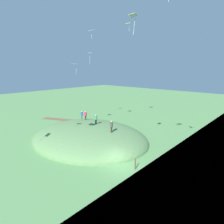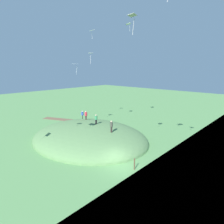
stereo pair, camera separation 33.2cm
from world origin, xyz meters
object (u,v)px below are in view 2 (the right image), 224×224
Objects in this scene: person_with_child at (111,125)px; kite_6 at (132,16)px; kite_3 at (91,54)px; kite_7 at (128,24)px; person_near_shore at (86,114)px; kite_5 at (92,31)px; kite_9 at (75,64)px; person_on_hilltop at (82,114)px; person_walking_path at (96,118)px; mooring_post at (134,164)px.

kite_6 reaches higher than person_with_child.
kite_3 is 1.54× the size of kite_7.
kite_7 is (-7.60, -2.12, 4.75)m from kite_3.
person_with_child is at bearing 103.86° from person_near_shore.
kite_5 reaches higher than kite_9.
kite_5 reaches higher than person_on_hilltop.
kite_3 is 1.67× the size of kite_5.
kite_9 reaches higher than person_on_hilltop.
person_walking_path reaches higher than person_with_child.
person_with_child is 17.07m from kite_3.
kite_9 is at bearing 55.83° from kite_7.
kite_5 is (-2.31, 0.23, 14.02)m from person_near_shore.
kite_7 is (-2.10, -6.67, 1.68)m from kite_5.
person_near_shore is 8.99m from kite_9.
kite_5 is at bearing 91.82° from person_with_child.
person_near_shore is at bearing -20.73° from kite_6.
kite_7 reaches higher than mooring_post.
kite_6 is 1.10× the size of kite_9.
person_with_child is 0.91× the size of kite_6.
person_walking_path is at bearing 101.09° from person_near_shore.
kite_3 reaches higher than mooring_post.
kite_3 is at bearing -67.48° from kite_9.
person_with_child is at bearing 114.21° from kite_7.
person_with_child is 14.81m from kite_6.
person_walking_path reaches higher than mooring_post.
kite_6 is (-11.73, 5.09, -0.62)m from kite_5.
kite_3 is at bearing 80.39° from person_with_child.
kite_7 is at bearing -111.00° from person_on_hilltop.
person_walking_path is at bearing 142.25° from kite_3.
kite_5 is (1.74, -1.05, 13.78)m from person_walking_path.
person_walking_path is 9.92m from kite_9.
kite_6 is at bearing -165.36° from person_on_hilltop.
person_walking_path is 1.00× the size of person_near_shore.
person_near_shore is 1.19× the size of mooring_post.
person_walking_path is 14.09m from kite_3.
person_near_shore is at bearing -123.01° from kite_9.
kite_3 is at bearing 57.21° from person_walking_path.
person_on_hilltop is at bearing 72.35° from person_walking_path.
person_with_child is at bearing -97.07° from person_walking_path.
kite_9 is (0.85, 1.31, 8.85)m from person_near_shore.
kite_5 is at bearing -161.16° from kite_9.
person_with_child is 7.95m from mooring_post.
person_on_hilltop is 19.61m from mooring_post.
person_walking_path is 0.96× the size of person_on_hilltop.
kite_3 is 1.21× the size of kite_9.
kite_3 is (11.47, -6.51, 10.83)m from person_with_child.
person_walking_path is at bearing -21.98° from kite_6.
person_near_shore is 14.21m from kite_5.
person_near_shore is 1.24× the size of kite_5.
kite_5 reaches higher than kite_3.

